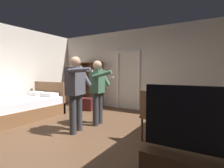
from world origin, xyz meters
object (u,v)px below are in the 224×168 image
at_px(person_blue_shirt, 76,88).
at_px(laptop, 180,105).
at_px(bookshelf, 92,82).
at_px(person_striped_shirt, 98,88).
at_px(suitcase_dark, 85,104).
at_px(wooden_chair, 152,114).
at_px(side_table, 182,120).
at_px(bottle_on_table, 190,104).
at_px(bed, 24,107).

bearing_deg(person_blue_shirt, laptop, 11.30).
distance_m(bookshelf, person_striped_shirt, 2.63).
bearing_deg(suitcase_dark, wooden_chair, -39.83).
relative_size(wooden_chair, person_blue_shirt, 0.59).
bearing_deg(person_striped_shirt, side_table, -7.03).
bearing_deg(bookshelf, person_striped_shirt, -49.08).
xyz_separation_m(side_table, laptop, (-0.03, -0.04, 0.29)).
bearing_deg(person_striped_shirt, person_blue_shirt, -96.70).
relative_size(person_striped_shirt, suitcase_dark, 2.58).
xyz_separation_m(bottle_on_table, suitcase_dark, (-3.61, 1.51, -0.58)).
height_order(side_table, laptop, laptop).
bearing_deg(person_striped_shirt, laptop, -8.34).
xyz_separation_m(bed, bottle_on_table, (4.50, 0.21, 0.49)).
xyz_separation_m(bed, bookshelf, (0.58, 2.53, 0.65)).
bearing_deg(wooden_chair, person_blue_shirt, -169.03).
xyz_separation_m(bookshelf, laptop, (3.75, -2.29, -0.20)).
bearing_deg(side_table, wooden_chair, -163.70).
distance_m(side_table, person_striped_shirt, 2.12).
relative_size(laptop, person_striped_shirt, 0.21).
distance_m(bed, person_blue_shirt, 2.33).
bearing_deg(bed, wooden_chair, 2.12).
bearing_deg(person_blue_shirt, suitcase_dark, 125.18).
distance_m(bottle_on_table, wooden_chair, 0.70).
relative_size(bottle_on_table, person_blue_shirt, 0.13).
bearing_deg(laptop, suitcase_dark, 156.84).
relative_size(bookshelf, person_striped_shirt, 1.07).
relative_size(bed, bookshelf, 1.18).
bearing_deg(bed, person_striped_shirt, 13.27).
bearing_deg(side_table, suitcase_dark, 157.63).
relative_size(laptop, bottle_on_table, 1.51).
height_order(wooden_chair, person_blue_shirt, person_blue_shirt).
bearing_deg(bottle_on_table, person_blue_shirt, -170.43).
bearing_deg(bookshelf, person_blue_shirt, -58.78).
distance_m(side_table, laptop, 0.29).
relative_size(bookshelf, laptop, 5.21).
relative_size(person_blue_shirt, suitcase_dark, 2.66).
xyz_separation_m(side_table, suitcase_dark, (-3.47, 1.43, -0.25)).
distance_m(bed, bottle_on_table, 4.53).
bearing_deg(side_table, bed, -176.18).
xyz_separation_m(side_table, bottle_on_table, (0.14, -0.08, 0.33)).
relative_size(side_table, laptop, 2.08).
relative_size(bed, side_table, 2.96).
height_order(bookshelf, person_blue_shirt, bookshelf).
xyz_separation_m(bed, laptop, (4.33, 0.25, 0.45)).
height_order(laptop, person_blue_shirt, person_blue_shirt).
height_order(bed, suitcase_dark, bed).
height_order(wooden_chair, person_striped_shirt, person_striped_shirt).
bearing_deg(laptop, wooden_chair, -167.53).
xyz_separation_m(bed, person_striped_shirt, (2.31, 0.54, 0.63)).
distance_m(laptop, person_striped_shirt, 2.05).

